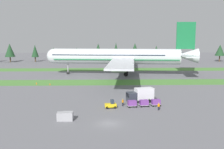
{
  "coord_description": "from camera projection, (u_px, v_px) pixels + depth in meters",
  "views": [
    {
      "loc": [
        -0.73,
        -48.52,
        16.74
      ],
      "look_at": [
        1.6,
        36.28,
        4.0
      ],
      "focal_mm": 42.63,
      "sensor_mm": 36.0,
      "label": 1
    }
  ],
  "objects": [
    {
      "name": "ground_plane",
      "position": [
        109.0,
        124.0,
        50.47
      ],
      "size": [
        400.0,
        400.0,
        0.0
      ],
      "primitive_type": "plane",
      "color": "slate"
    },
    {
      "name": "grass_strip_near",
      "position": [
        107.0,
        82.0,
        94.26
      ],
      "size": [
        320.0,
        11.48,
        0.01
      ],
      "primitive_type": "cube",
      "color": "#4C8438",
      "rests_on": "ground"
    },
    {
      "name": "grass_strip_far",
      "position": [
        106.0,
        70.0,
        128.81
      ],
      "size": [
        320.0,
        11.48,
        0.01
      ],
      "primitive_type": "cube",
      "color": "#4C8438",
      "rests_on": "ground"
    },
    {
      "name": "airliner",
      "position": [
        121.0,
        56.0,
        110.33
      ],
      "size": [
        62.67,
        77.26,
        21.78
      ],
      "rotation": [
        0.0,
        0.0,
        1.46
      ],
      "color": "silver",
      "rests_on": "ground"
    },
    {
      "name": "baggage_tug",
      "position": [
        111.0,
        105.0,
        61.03
      ],
      "size": [
        2.76,
        1.67,
        1.97
      ],
      "rotation": [
        0.0,
        0.0,
        1.72
      ],
      "color": "yellow",
      "rests_on": "ground"
    },
    {
      "name": "cargo_dolly_lead",
      "position": [
        132.0,
        103.0,
        61.88
      ],
      "size": [
        2.4,
        1.81,
        1.55
      ],
      "rotation": [
        0.0,
        0.0,
        1.72
      ],
      "color": "#A3A3A8",
      "rests_on": "ground"
    },
    {
      "name": "cargo_dolly_second",
      "position": [
        144.0,
        103.0,
        62.38
      ],
      "size": [
        2.4,
        1.81,
        1.55
      ],
      "rotation": [
        0.0,
        0.0,
        1.72
      ],
      "color": "#A3A3A8",
      "rests_on": "ground"
    },
    {
      "name": "cargo_dolly_third",
      "position": [
        156.0,
        102.0,
        62.88
      ],
      "size": [
        2.4,
        1.81,
        1.55
      ],
      "rotation": [
        0.0,
        0.0,
        1.72
      ],
      "color": "#A3A3A8",
      "rests_on": "ground"
    },
    {
      "name": "catering_truck",
      "position": [
        141.0,
        95.0,
        66.17
      ],
      "size": [
        7.31,
        4.04,
        3.58
      ],
      "rotation": [
        0.0,
        0.0,
        1.84
      ],
      "color": "#2D333D",
      "rests_on": "ground"
    },
    {
      "name": "ground_crew_marshaller",
      "position": [
        159.0,
        106.0,
        59.32
      ],
      "size": [
        0.53,
        0.36,
        1.74
      ],
      "rotation": [
        0.0,
        0.0,
        0.34
      ],
      "color": "black",
      "rests_on": "ground"
    },
    {
      "name": "ground_crew_loader",
      "position": [
        123.0,
        102.0,
        62.89
      ],
      "size": [
        0.45,
        0.4,
        1.74
      ],
      "rotation": [
        0.0,
        0.0,
        3.85
      ],
      "color": "black",
      "rests_on": "ground"
    },
    {
      "name": "uld_container_0",
      "position": [
        64.0,
        116.0,
        52.62
      ],
      "size": [
        2.03,
        1.64,
        1.52
      ],
      "primitive_type": "cube",
      "rotation": [
        0.0,
        0.0,
        0.02
      ],
      "color": "#A3A3A8",
      "rests_on": "ground"
    },
    {
      "name": "uld_container_1",
      "position": [
        68.0,
        116.0,
        52.3
      ],
      "size": [
        2.04,
        1.65,
        1.7
      ],
      "primitive_type": "cube",
      "rotation": [
        0.0,
        0.0,
        -0.03
      ],
      "color": "#A3A3A8",
      "rests_on": "ground"
    },
    {
      "name": "uld_container_2",
      "position": [
        62.0,
        116.0,
        52.32
      ],
      "size": [
        2.09,
        1.71,
        1.63
      ],
      "primitive_type": "cube",
      "rotation": [
        0.0,
        0.0,
        0.06
      ],
      "color": "#A3A3A8",
      "rests_on": "ground"
    },
    {
      "name": "taxiway_marker_0",
      "position": [
        50.0,
        84.0,
        89.27
      ],
      "size": [
        0.44,
        0.44,
        0.68
      ],
      "primitive_type": "cone",
      "color": "orange",
      "rests_on": "ground"
    },
    {
      "name": "taxiway_marker_1",
      "position": [
        36.0,
        83.0,
        90.54
      ],
      "size": [
        0.44,
        0.44,
        0.69
      ],
      "primitive_type": "cone",
      "color": "orange",
      "rests_on": "ground"
    },
    {
      "name": "distant_tree_line",
      "position": [
        101.0,
        51.0,
        165.02
      ],
      "size": [
        146.6,
        9.33,
        11.86
      ],
      "color": "#4C3823",
      "rests_on": "ground"
    }
  ]
}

